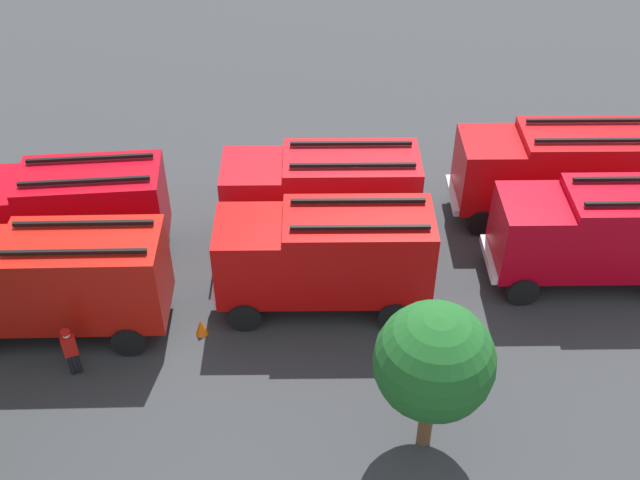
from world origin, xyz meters
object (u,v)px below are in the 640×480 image
object	(u,v)px
fire_truck_0	(552,168)
fire_truck_5	(55,279)
fire_truck_4	(325,255)
firefighter_0	(70,350)
fire_truck_2	(65,210)
fire_truck_3	(601,231)
fire_truck_1	(322,193)
firefighter_1	(76,185)
traffic_cone_0	(201,327)
tree_0	(434,362)

from	to	relation	value
fire_truck_0	fire_truck_5	xyz separation A→B (m)	(17.77, 3.78, 0.00)
fire_truck_4	firefighter_0	size ratio (longest dim) A/B	4.06
fire_truck_2	fire_truck_4	distance (m)	9.41
fire_truck_4	firefighter_0	world-z (taller)	fire_truck_4
fire_truck_2	fire_truck_4	bearing A→B (deg)	160.14
fire_truck_2	fire_truck_4	size ratio (longest dim) A/B	0.98
fire_truck_3	fire_truck_1	bearing A→B (deg)	-13.81
fire_truck_4	firefighter_1	world-z (taller)	fire_truck_4
firefighter_0	fire_truck_2	bearing A→B (deg)	-7.75
firefighter_0	fire_truck_0	bearing A→B (deg)	-84.76
fire_truck_2	firefighter_0	bearing A→B (deg)	98.43
fire_truck_0	fire_truck_3	distance (m)	3.86
fire_truck_0	traffic_cone_0	size ratio (longest dim) A/B	12.38
fire_truck_3	traffic_cone_0	world-z (taller)	fire_truck_3
tree_0	fire_truck_2	bearing A→B (deg)	-42.14
fire_truck_0	tree_0	size ratio (longest dim) A/B	1.50
firefighter_1	firefighter_0	bearing A→B (deg)	-19.14
tree_0	fire_truck_3	bearing A→B (deg)	-141.31
tree_0	traffic_cone_0	world-z (taller)	tree_0
firefighter_0	traffic_cone_0	size ratio (longest dim) A/B	3.05
fire_truck_1	firefighter_1	world-z (taller)	fire_truck_1
fire_truck_0	firefighter_1	world-z (taller)	fire_truck_0
fire_truck_3	fire_truck_4	distance (m)	9.42
fire_truck_4	firefighter_1	bearing A→B (deg)	-30.22
fire_truck_4	fire_truck_5	xyz separation A→B (m)	(8.59, 0.00, 0.00)
fire_truck_5	fire_truck_1	bearing A→B (deg)	-152.72
traffic_cone_0	fire_truck_0	bearing A→B (deg)	-160.72
fire_truck_1	fire_truck_3	world-z (taller)	same
fire_truck_5	fire_truck_4	bearing A→B (deg)	-173.54
fire_truck_3	firefighter_0	distance (m)	17.70
fire_truck_2	fire_truck_3	world-z (taller)	same
fire_truck_1	traffic_cone_0	distance (m)	6.55
tree_0	traffic_cone_0	bearing A→B (deg)	-39.58
fire_truck_0	fire_truck_1	bearing A→B (deg)	9.75
firefighter_1	tree_0	size ratio (longest dim) A/B	0.35
fire_truck_0	firefighter_0	xyz separation A→B (m)	(17.31, 5.85, -1.11)
fire_truck_1	fire_truck_5	bearing A→B (deg)	28.02
fire_truck_4	fire_truck_5	size ratio (longest dim) A/B	1.00
fire_truck_3	fire_truck_4	bearing A→B (deg)	6.72
fire_truck_5	firefighter_1	bearing A→B (deg)	-80.93
fire_truck_1	firefighter_0	world-z (taller)	fire_truck_1
fire_truck_2	firefighter_1	bearing A→B (deg)	-83.42
fire_truck_1	fire_truck_3	xyz separation A→B (m)	(-9.07, 3.47, 0.00)
fire_truck_1	fire_truck_5	size ratio (longest dim) A/B	1.00
fire_truck_3	firefighter_0	size ratio (longest dim) A/B	4.05
fire_truck_0	firefighter_0	size ratio (longest dim) A/B	4.06
tree_0	fire_truck_0	bearing A→B (deg)	-126.29
fire_truck_3	tree_0	world-z (taller)	tree_0
fire_truck_2	firefighter_0	world-z (taller)	fire_truck_2
firefighter_0	tree_0	bearing A→B (deg)	-124.87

